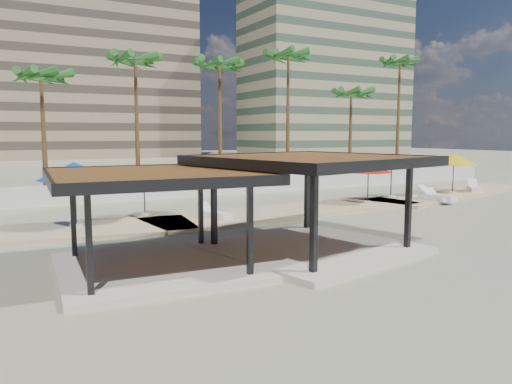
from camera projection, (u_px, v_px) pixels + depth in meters
ground at (348, 242)px, 19.53m from camera, size 200.00×200.00×0.00m
promenade at (287, 210)px, 27.15m from camera, size 44.45×7.97×0.24m
boundary_wall at (195, 188)px, 33.38m from camera, size 56.00×0.30×1.20m
building_mid at (83, 76)px, 87.63m from camera, size 38.00×16.00×30.40m
building_east at (326, 67)px, 97.94m from camera, size 32.00×15.00×36.40m
pavilion_central at (310, 194)px, 17.77m from camera, size 8.03×8.03×3.44m
pavilion_west at (155, 211)px, 15.28m from camera, size 6.50×6.50×3.09m
umbrella_b at (144, 176)px, 24.53m from camera, size 3.19×3.19×2.28m
umbrella_c at (368, 167)px, 28.84m from camera, size 3.66×3.66×2.46m
umbrella_d at (392, 160)px, 31.53m from camera, size 3.78×3.78×2.76m
umbrella_e at (454, 159)px, 33.55m from camera, size 3.97×3.97×2.70m
umbrella_f at (74, 171)px, 21.40m from camera, size 3.17×3.17×2.82m
lounger_a at (214, 214)px, 23.95m from camera, size 1.20×1.96×0.71m
lounger_b at (437, 198)px, 30.15m from camera, size 0.95×1.94×0.70m
lounger_c at (436, 197)px, 30.12m from camera, size 1.19×2.41×0.87m
lounger_d at (474, 188)px, 35.08m from camera, size 1.89×2.01×0.79m
palm_c at (41, 81)px, 30.10m from camera, size 3.00×3.00×8.47m
palm_d at (135, 66)px, 33.51m from camera, size 3.00×3.00×9.96m
palm_e at (220, 70)px, 35.96m from camera, size 3.00×3.00×9.96m
palm_f at (288, 62)px, 38.89m from camera, size 3.00×3.00×11.05m
palm_g at (351, 97)px, 41.71m from camera, size 3.00×3.00×8.40m
palm_h at (400, 68)px, 44.78m from camera, size 3.00×3.00×11.41m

